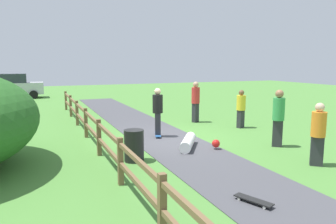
# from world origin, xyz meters

# --- Properties ---
(ground_plane) EXTENTS (60.00, 60.00, 0.00)m
(ground_plane) POSITION_xyz_m (0.00, 0.00, 0.00)
(ground_plane) COLOR #4C8438
(asphalt_path) EXTENTS (2.40, 28.00, 0.02)m
(asphalt_path) POSITION_xyz_m (0.00, 0.00, 0.01)
(asphalt_path) COLOR #47474C
(asphalt_path) RESTS_ON ground_plane
(wooden_fence) EXTENTS (0.12, 18.12, 1.10)m
(wooden_fence) POSITION_xyz_m (-2.60, 0.00, 0.67)
(wooden_fence) COLOR brown
(wooden_fence) RESTS_ON ground_plane
(trash_bin) EXTENTS (0.56, 0.56, 0.90)m
(trash_bin) POSITION_xyz_m (-1.80, -2.24, 0.45)
(trash_bin) COLOR black
(trash_bin) RESTS_ON ground_plane
(skater_riding) EXTENTS (0.48, 0.82, 1.81)m
(skater_riding) POSITION_xyz_m (-0.11, 0.32, 1.03)
(skater_riding) COLOR #265999
(skater_riding) RESTS_ON asphalt_path
(skater_fallen) EXTENTS (1.46, 1.50, 0.36)m
(skater_fallen) POSITION_xyz_m (0.28, -1.62, 0.20)
(skater_fallen) COLOR white
(skater_fallen) RESTS_ON asphalt_path
(skateboard_loose) EXTENTS (0.49, 0.82, 0.08)m
(skateboard_loose) POSITION_xyz_m (-0.45, -5.88, 0.09)
(skateboard_loose) COLOR black
(skateboard_loose) RESTS_ON asphalt_path
(bystander_green) EXTENTS (0.54, 0.54, 1.89)m
(bystander_green) POSITION_xyz_m (3.05, -2.51, 1.06)
(bystander_green) COLOR #2D2D33
(bystander_green) RESTS_ON ground_plane
(bystander_red) EXTENTS (0.52, 0.52, 1.89)m
(bystander_red) POSITION_xyz_m (2.60, 2.52, 1.06)
(bystander_red) COLOR #2D2D33
(bystander_red) RESTS_ON ground_plane
(bystander_yellow) EXTENTS (0.50, 0.50, 1.62)m
(bystander_yellow) POSITION_xyz_m (3.78, 0.61, 0.89)
(bystander_yellow) COLOR #2D2D33
(bystander_yellow) RESTS_ON ground_plane
(bystander_orange) EXTENTS (0.54, 0.54, 1.71)m
(bystander_orange) POSITION_xyz_m (2.64, -4.52, 0.94)
(bystander_orange) COLOR #2D2D33
(bystander_orange) RESTS_ON ground_plane
(parked_car_silver) EXTENTS (4.20, 2.01, 1.92)m
(parked_car_silver) POSITION_xyz_m (-5.73, 16.98, 0.96)
(parked_car_silver) COLOR #B7B7BC
(parked_car_silver) RESTS_ON ground_plane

